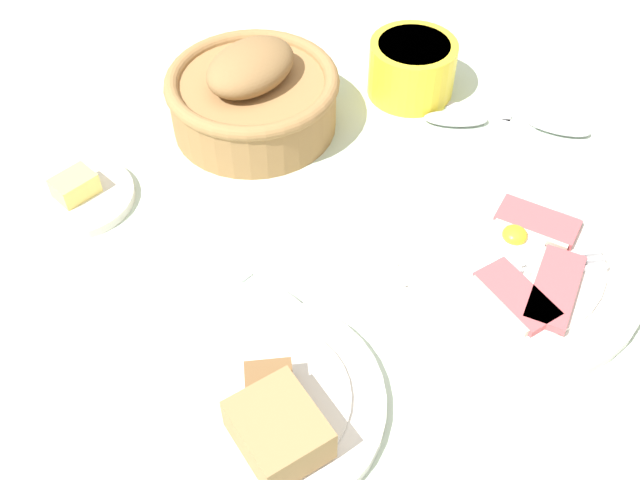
{
  "coord_description": "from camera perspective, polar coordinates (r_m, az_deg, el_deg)",
  "views": [
    {
      "loc": [
        -0.33,
        -0.25,
        0.53
      ],
      "look_at": [
        -0.07,
        0.12,
        0.02
      ],
      "focal_mm": 42.0,
      "sensor_mm": 36.0,
      "label": 1
    }
  ],
  "objects": [
    {
      "name": "teaspoon_by_saucer",
      "position": [
        0.85,
        12.12,
        8.93
      ],
      "size": [
        0.16,
        0.13,
        0.01
      ],
      "rotation": [
        0.0,
        0.0,
        2.49
      ],
      "color": "silver",
      "rests_on": "ground_plane"
    },
    {
      "name": "teaspoon_stray",
      "position": [
        0.87,
        15.88,
        8.71
      ],
      "size": [
        0.12,
        0.17,
        0.01
      ],
      "rotation": [
        0.0,
        0.0,
        5.31
      ],
      "color": "silver",
      "rests_on": "ground_plane"
    },
    {
      "name": "bread_plate",
      "position": [
        0.59,
        -4.2,
        -12.59
      ],
      "size": [
        0.2,
        0.2,
        0.05
      ],
      "color": "silver",
      "rests_on": "ground_plane"
    },
    {
      "name": "bread_basket",
      "position": [
        0.81,
        -5.13,
        10.97
      ],
      "size": [
        0.18,
        0.18,
        0.1
      ],
      "color": "olive",
      "rests_on": "ground_plane"
    },
    {
      "name": "butter_dish",
      "position": [
        0.78,
        -17.96,
        3.26
      ],
      "size": [
        0.11,
        0.11,
        0.03
      ],
      "color": "silver",
      "rests_on": "ground_plane"
    },
    {
      "name": "breakfast_plate",
      "position": [
        0.7,
        13.67,
        -1.41
      ],
      "size": [
        0.26,
        0.26,
        0.03
      ],
      "color": "silver",
      "rests_on": "ground_plane"
    },
    {
      "name": "teaspoon_near_cup",
      "position": [
        0.67,
        -4.27,
        -3.83
      ],
      "size": [
        0.06,
        0.19,
        0.01
      ],
      "rotation": [
        0.0,
        0.0,
        4.91
      ],
      "color": "silver",
      "rests_on": "ground_plane"
    },
    {
      "name": "ground_plane",
      "position": [
        0.67,
        11.02,
        -5.1
      ],
      "size": [
        3.0,
        3.0,
        0.0
      ],
      "primitive_type": "plane",
      "color": "#B7CCB7"
    },
    {
      "name": "sugar_cup",
      "position": [
        0.87,
        7.02,
        12.96
      ],
      "size": [
        0.1,
        0.1,
        0.06
      ],
      "color": "yellow",
      "rests_on": "ground_plane"
    }
  ]
}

